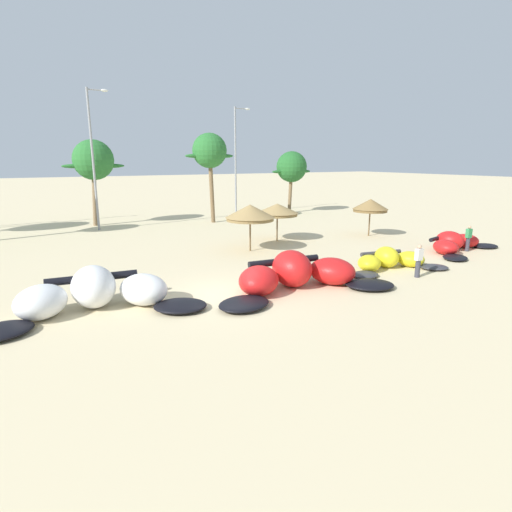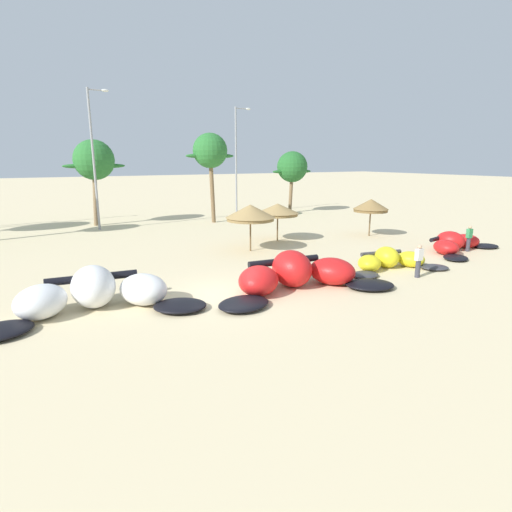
{
  "view_description": "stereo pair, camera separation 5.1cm",
  "coord_description": "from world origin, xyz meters",
  "views": [
    {
      "loc": [
        -7.02,
        -14.92,
        5.6
      ],
      "look_at": [
        2.38,
        2.0,
        1.0
      ],
      "focal_mm": 28.72,
      "sensor_mm": 36.0,
      "label": 1
    },
    {
      "loc": [
        -6.98,
        -14.94,
        5.6
      ],
      "look_at": [
        2.38,
        2.0,
        1.0
      ],
      "focal_mm": 28.72,
      "sensor_mm": 36.0,
      "label": 2
    }
  ],
  "objects": [
    {
      "name": "beach_umbrella_near_palms",
      "position": [
        14.96,
        7.31,
        2.28
      ],
      "size": [
        2.58,
        2.58,
        2.74
      ],
      "color": "brown",
      "rests_on": "ground"
    },
    {
      "name": "kite_center",
      "position": [
        9.16,
        -0.22,
        0.43
      ],
      "size": [
        5.88,
        3.18,
        1.11
      ],
      "color": "#333338",
      "rests_on": "ground"
    },
    {
      "name": "kite_left_of_center",
      "position": [
        2.94,
        -0.68,
        0.63
      ],
      "size": [
        8.6,
        4.3,
        1.64
      ],
      "color": "black",
      "rests_on": "ground"
    },
    {
      "name": "palm_left_of_gap",
      "position": [
        -1.88,
        22.37,
        5.46
      ],
      "size": [
        5.01,
        3.34,
        7.2
      ],
      "color": "#7F6647",
      "rests_on": "ground"
    },
    {
      "name": "lamppost_east_center",
      "position": [
        -2.13,
        19.89,
        5.96
      ],
      "size": [
        1.64,
        0.24,
        10.85
      ],
      "color": "gray",
      "rests_on": "ground"
    },
    {
      "name": "beach_umbrella_middle",
      "position": [
        8.0,
        9.09,
        2.18
      ],
      "size": [
        2.94,
        2.94,
        2.6
      ],
      "color": "brown",
      "rests_on": "ground"
    },
    {
      "name": "person_by_umbrellas",
      "position": [
        16.55,
        0.44,
        0.82
      ],
      "size": [
        0.36,
        0.24,
        1.62
      ],
      "color": "#383842",
      "rests_on": "ground"
    },
    {
      "name": "lamppost_east",
      "position": [
        11.94,
        23.29,
        5.86
      ],
      "size": [
        1.77,
        0.24,
        10.63
      ],
      "color": "gray",
      "rests_on": "ground"
    },
    {
      "name": "palm_center_right",
      "position": [
        17.49,
        21.53,
        4.74
      ],
      "size": [
        4.78,
        3.19,
        6.4
      ],
      "color": "brown",
      "rests_on": "ground"
    },
    {
      "name": "palm_center_left",
      "position": [
        7.28,
        19.16,
        6.21
      ],
      "size": [
        4.52,
        3.01,
        7.82
      ],
      "color": "brown",
      "rests_on": "ground"
    },
    {
      "name": "kite_right_of_center",
      "position": [
        16.01,
        0.91,
        0.46
      ],
      "size": [
        6.58,
        3.91,
        1.19
      ],
      "color": "black",
      "rests_on": "ground"
    },
    {
      "name": "beach_umbrella_near_van",
      "position": [
        4.78,
        7.07,
        2.41
      ],
      "size": [
        3.06,
        3.06,
        2.9
      ],
      "color": "brown",
      "rests_on": "ground"
    },
    {
      "name": "person_near_kites",
      "position": [
        9.1,
        -2.02,
        0.82
      ],
      "size": [
        0.36,
        0.24,
        1.62
      ],
      "color": "#383842",
      "rests_on": "ground"
    },
    {
      "name": "ground_plane",
      "position": [
        0.0,
        0.0,
        0.0
      ],
      "size": [
        260.0,
        260.0,
        0.0
      ],
      "primitive_type": "plane",
      "color": "beige"
    },
    {
      "name": "kite_left",
      "position": [
        -5.23,
        0.81,
        0.63
      ],
      "size": [
        8.32,
        4.17,
        1.64
      ],
      "color": "black",
      "rests_on": "ground"
    }
  ]
}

